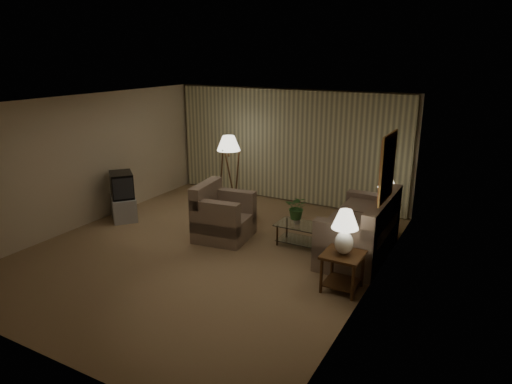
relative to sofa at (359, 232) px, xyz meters
The scene contains 16 objects.
ground 2.77m from the sofa, 155.93° to the right, with size 7.00×7.00×0.00m, color olive.
room_shell 2.82m from the sofa, behind, with size 6.04×7.02×2.72m.
sofa is the anchor object (origin of this frame).
armchair 2.58m from the sofa, 169.13° to the right, with size 1.27×1.23×0.86m.
side_table_near 1.36m from the sofa, 83.66° to the right, with size 0.59×0.59×0.60m.
side_table_far 1.26m from the sofa, 83.16° to the left, with size 0.54×0.45×0.60m.
table_lamp_near 1.47m from the sofa, 83.66° to the right, with size 0.40×0.40×0.70m.
table_lamp_far 1.36m from the sofa, 83.16° to the left, with size 0.35×0.35×0.61m.
coffee_table 1.03m from the sofa, behind, with size 1.04×0.57×0.41m.
tv_cabinet 5.09m from the sofa, behind, with size 0.91×0.88×0.50m, color #9D9DA0.
crt_tv 5.10m from the sofa, behind, with size 0.77×0.75×0.54m, color black.
floor_lamp 3.75m from the sofa, 160.10° to the left, with size 0.54×0.54×1.67m.
ottoman 2.91m from the sofa, 167.70° to the left, with size 0.64×0.64×0.43m, color #9D4F35.
vase 1.16m from the sofa, behind, with size 0.13×0.13×0.14m, color white.
flowers 1.21m from the sofa, behind, with size 0.41×0.36×0.46m, color #3B7433.
book 0.79m from the sofa, 165.25° to the right, with size 0.16×0.21×0.02m, color olive.
Camera 1 is at (4.52, -6.37, 3.50)m, focal length 32.00 mm.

